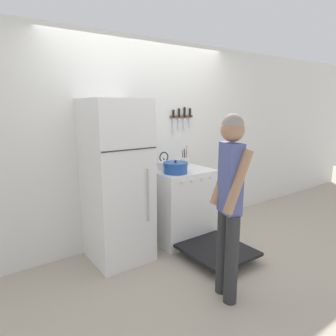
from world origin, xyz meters
name	(u,v)px	position (x,y,z in m)	size (l,w,h in m)	color
ground_plane	(147,235)	(0.00, 0.00, 0.00)	(14.00, 14.00, 0.00)	#B2A893
wall_back	(145,142)	(0.00, 0.03, 1.27)	(10.00, 0.06, 2.55)	silver
refrigerator	(117,182)	(-0.58, -0.33, 0.90)	(0.63, 0.68, 1.81)	white
stove_range	(181,205)	(0.30, -0.37, 0.46)	(0.75, 1.41, 0.93)	white
dutch_oven_pot	(176,168)	(0.13, -0.46, 1.00)	(0.34, 0.30, 0.16)	#1E4C9E
tea_kettle	(164,164)	(0.14, -0.20, 1.00)	(0.22, 0.18, 0.23)	silver
utensil_jar	(185,161)	(0.49, -0.19, 1.00)	(0.11, 0.11, 0.27)	silver
person	(230,198)	(-0.12, -1.57, 0.95)	(0.34, 0.40, 1.67)	#2D2D30
wall_knife_strip	(182,116)	(0.56, -0.02, 1.59)	(0.38, 0.03, 0.36)	brown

